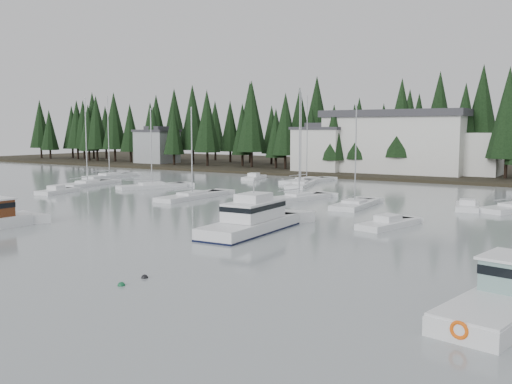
# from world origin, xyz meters

# --- Properties ---
(far_shore_land) EXTENTS (240.00, 54.00, 1.00)m
(far_shore_land) POSITION_xyz_m (0.00, 97.00, 0.00)
(far_shore_land) COLOR black
(far_shore_land) RESTS_ON ground
(conifer_treeline) EXTENTS (200.00, 22.00, 20.00)m
(conifer_treeline) POSITION_xyz_m (0.00, 86.00, 0.00)
(conifer_treeline) COLOR black
(conifer_treeline) RESTS_ON ground
(house_west) EXTENTS (9.54, 7.42, 8.75)m
(house_west) POSITION_xyz_m (-18.00, 79.00, 4.65)
(house_west) COLOR silver
(house_west) RESTS_ON ground
(house_far_west) EXTENTS (8.48, 7.42, 8.25)m
(house_far_west) POSITION_xyz_m (-60.00, 81.00, 4.40)
(house_far_west) COLOR #999EA0
(house_far_west) RESTS_ON ground
(harbor_inn) EXTENTS (29.50, 11.50, 10.90)m
(harbor_inn) POSITION_xyz_m (-2.96, 82.34, 5.78)
(harbor_inn) COLOR silver
(harbor_inn) RESTS_ON ground
(cabin_cruiser_center) EXTENTS (3.88, 11.05, 4.68)m
(cabin_cruiser_center) POSITION_xyz_m (3.99, 21.67, 0.70)
(cabin_cruiser_center) COLOR white
(cabin_cruiser_center) RESTS_ON ground
(lobster_boat_teal) EXTENTS (4.45, 8.88, 4.72)m
(lobster_boat_teal) POSITION_xyz_m (24.43, 10.44, 0.56)
(lobster_boat_teal) COLOR white
(lobster_boat_teal) RESTS_ON ground
(sailboat_1) EXTENTS (2.94, 9.69, 14.11)m
(sailboat_1) POSITION_xyz_m (-43.82, 51.48, 0.08)
(sailboat_1) COLOR white
(sailboat_1) RESTS_ON ground
(sailboat_2) EXTENTS (5.12, 9.79, 13.73)m
(sailboat_2) POSITION_xyz_m (-9.85, 55.86, 0.08)
(sailboat_2) COLOR white
(sailboat_2) RESTS_ON ground
(sailboat_3) EXTENTS (4.72, 8.80, 13.12)m
(sailboat_3) POSITION_xyz_m (-2.66, 42.05, 0.08)
(sailboat_3) COLOR white
(sailboat_3) RESTS_ON ground
(sailboat_4) EXTENTS (4.28, 9.44, 13.08)m
(sailboat_4) POSITION_xyz_m (-36.28, 40.19, 0.07)
(sailboat_4) COLOR white
(sailboat_4) RESTS_ON ground
(sailboat_5) EXTENTS (2.66, 10.72, 11.24)m
(sailboat_5) POSITION_xyz_m (-13.94, 36.48, 0.05)
(sailboat_5) COLOR white
(sailboat_5) RESTS_ON ground
(sailboat_7) EXTENTS (3.27, 8.32, 11.11)m
(sailboat_7) POSITION_xyz_m (5.20, 39.67, 0.06)
(sailboat_7) COLOR white
(sailboat_7) RESTS_ON ground
(sailboat_10) EXTENTS (6.21, 9.80, 11.52)m
(sailboat_10) POSITION_xyz_m (-26.09, 42.69, 0.06)
(sailboat_10) COLOR white
(sailboat_10) RESTS_ON ground
(sailboat_12) EXTENTS (4.27, 10.67, 13.72)m
(sailboat_12) POSITION_xyz_m (-11.92, 61.69, 0.07)
(sailboat_12) COLOR white
(sailboat_12) RESTS_ON ground
(runabout_0) EXTENTS (3.15, 5.74, 1.42)m
(runabout_0) POSITION_xyz_m (-31.70, 31.16, 0.13)
(runabout_0) COLOR white
(runabout_0) RESTS_ON ground
(runabout_1) EXTENTS (3.59, 6.74, 1.42)m
(runabout_1) POSITION_xyz_m (12.38, 29.60, 0.13)
(runabout_1) COLOR white
(runabout_1) RESTS_ON ground
(runabout_3) EXTENTS (3.44, 6.19, 1.42)m
(runabout_3) POSITION_xyz_m (-21.66, 61.85, 0.13)
(runabout_3) COLOR white
(runabout_3) RESTS_ON ground
(runabout_4) EXTENTS (3.22, 5.43, 1.42)m
(runabout_4) POSITION_xyz_m (15.56, 44.04, 0.13)
(runabout_4) COLOR white
(runabout_4) RESTS_ON ground
(mooring_buoy_green) EXTENTS (0.40, 0.40, 0.40)m
(mooring_buoy_green) POSITION_xyz_m (6.82, 4.90, 0.00)
(mooring_buoy_green) COLOR #145933
(mooring_buoy_green) RESTS_ON ground
(mooring_buoy_dark) EXTENTS (0.39, 0.39, 0.39)m
(mooring_buoy_dark) POSITION_xyz_m (6.76, 6.68, 0.00)
(mooring_buoy_dark) COLOR black
(mooring_buoy_dark) RESTS_ON ground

